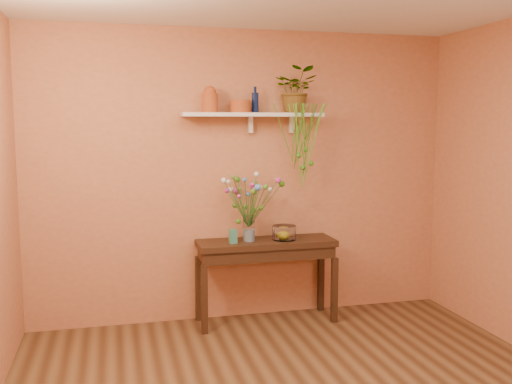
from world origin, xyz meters
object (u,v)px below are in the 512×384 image
at_px(spider_plant, 296,90).
at_px(glass_bowl, 284,233).
at_px(glass_vase, 249,230).
at_px(terracotta_jug, 210,100).
at_px(bouquet, 250,192).
at_px(sideboard, 266,252).
at_px(blue_bottle, 255,102).

distance_m(spider_plant, glass_bowl, 1.33).
bearing_deg(glass_vase, terracotta_jug, 169.91).
distance_m(bouquet, glass_bowl, 0.50).
xyz_separation_m(bouquet, glass_bowl, (0.32, -0.02, -0.39)).
relative_size(glass_vase, bouquet, 0.41).
bearing_deg(spider_plant, terracotta_jug, -176.28).
height_order(sideboard, terracotta_jug, terracotta_jug).
xyz_separation_m(terracotta_jug, blue_bottle, (0.42, 0.05, -0.02)).
bearing_deg(spider_plant, bouquet, -166.23).
relative_size(spider_plant, glass_bowl, 1.94).
xyz_separation_m(terracotta_jug, bouquet, (0.35, -0.06, -0.83)).
distance_m(terracotta_jug, blue_bottle, 0.43).
distance_m(sideboard, terracotta_jug, 1.48).
bearing_deg(blue_bottle, spider_plant, 0.85).
bearing_deg(glass_bowl, blue_bottle, 151.44).
height_order(spider_plant, bouquet, spider_plant).
bearing_deg(spider_plant, glass_bowl, -137.10).
distance_m(blue_bottle, glass_vase, 1.17).
xyz_separation_m(blue_bottle, glass_bowl, (0.24, -0.13, -1.20)).
bearing_deg(glass_bowl, sideboard, 173.03).
height_order(spider_plant, glass_vase, spider_plant).
bearing_deg(bouquet, blue_bottle, 55.62).
relative_size(terracotta_jug, bouquet, 0.41).
bearing_deg(bouquet, spider_plant, 13.77).
distance_m(sideboard, blue_bottle, 1.38).
bearing_deg(bouquet, sideboard, -1.34).
xyz_separation_m(blue_bottle, bouquet, (-0.07, -0.11, -0.81)).
bearing_deg(bouquet, glass_bowl, -4.31).
distance_m(glass_vase, bouquet, 0.35).
bearing_deg(glass_vase, bouquet, -6.28).
bearing_deg(blue_bottle, bouquet, -124.38).
relative_size(spider_plant, glass_vase, 1.82).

